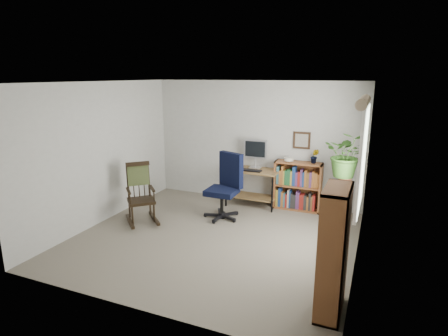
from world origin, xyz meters
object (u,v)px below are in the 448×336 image
at_px(desk, 252,187).
at_px(low_bookshelf, 298,186).
at_px(rocking_chair, 141,193).
at_px(tall_bookshelf, 333,252).
at_px(office_chair, 222,186).

relative_size(desk, low_bookshelf, 1.09).
xyz_separation_m(rocking_chair, tall_bookshelf, (3.37, -1.36, 0.18)).
height_order(rocking_chair, tall_bookshelf, tall_bookshelf).
relative_size(desk, office_chair, 0.85).
distance_m(desk, office_chair, 0.93).
bearing_deg(desk, low_bookshelf, 7.96).
distance_m(desk, low_bookshelf, 0.87).
bearing_deg(desk, rocking_chair, -133.91).
height_order(low_bookshelf, tall_bookshelf, tall_bookshelf).
xyz_separation_m(office_chair, tall_bookshelf, (2.15, -2.06, 0.11)).
xyz_separation_m(desk, office_chair, (-0.29, -0.86, 0.23)).
xyz_separation_m(low_bookshelf, tall_bookshelf, (1.00, -3.04, 0.24)).
bearing_deg(low_bookshelf, office_chair, -139.50).
relative_size(office_chair, rocking_chair, 1.12).
xyz_separation_m(office_chair, low_bookshelf, (1.14, 0.98, -0.13)).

